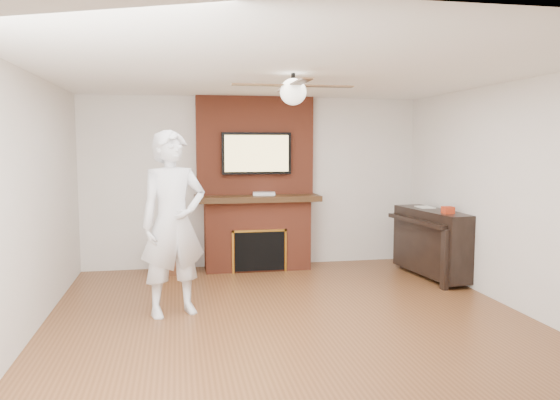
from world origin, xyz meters
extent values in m
cube|color=brown|center=(0.00, 0.00, -0.09)|extent=(5.36, 5.86, 0.18)
cube|color=white|center=(0.00, 0.00, 2.59)|extent=(5.36, 5.86, 0.18)
cube|color=beige|center=(0.00, 2.84, 1.25)|extent=(5.36, 0.18, 2.50)
cube|color=beige|center=(0.00, -2.84, 1.25)|extent=(5.36, 0.18, 2.50)
cube|color=beige|center=(-2.59, 0.00, 1.25)|extent=(0.18, 5.86, 2.50)
cube|color=beige|center=(2.59, 0.00, 1.25)|extent=(0.18, 5.86, 2.50)
cube|color=brown|center=(0.00, 2.50, 0.50)|extent=(1.50, 0.50, 1.00)
cube|color=black|center=(0.00, 2.47, 1.04)|extent=(1.78, 0.64, 0.08)
cube|color=brown|center=(0.00, 2.65, 1.79)|extent=(1.70, 0.20, 1.42)
cube|color=black|center=(0.00, 2.25, 0.31)|extent=(0.70, 0.06, 0.55)
cube|color=#BF8C2D|center=(0.00, 2.24, 0.60)|extent=(0.78, 0.02, 0.03)
cube|color=#BF8C2D|center=(-0.38, 2.24, 0.31)|extent=(0.03, 0.02, 0.61)
cube|color=#BF8C2D|center=(0.38, 2.24, 0.31)|extent=(0.03, 0.02, 0.61)
cube|color=black|center=(0.00, 2.50, 1.68)|extent=(1.00, 0.07, 0.60)
cube|color=#E8CE7B|center=(0.00, 2.47, 1.68)|extent=(0.92, 0.01, 0.52)
cylinder|color=black|center=(0.00, 0.00, 2.43)|extent=(0.04, 0.04, 0.14)
sphere|color=white|center=(0.00, 0.00, 2.32)|extent=(0.26, 0.26, 0.26)
cube|color=black|center=(0.33, 0.00, 2.38)|extent=(0.55, 0.11, 0.01)
cube|color=black|center=(0.00, 0.33, 2.38)|extent=(0.11, 0.55, 0.01)
cube|color=black|center=(-0.33, 0.00, 2.38)|extent=(0.55, 0.11, 0.01)
cube|color=black|center=(0.00, -0.33, 2.38)|extent=(0.11, 0.55, 0.01)
imported|color=silver|center=(-1.18, 0.52, 0.98)|extent=(0.84, 0.70, 1.96)
cube|color=#4E2816|center=(-1.22, 2.48, 0.23)|extent=(0.55, 0.55, 0.47)
cube|color=#29292C|center=(-1.22, 2.48, 0.51)|extent=(0.41, 0.35, 0.09)
cube|color=black|center=(2.28, 1.53, 0.49)|extent=(0.58, 1.45, 0.87)
cube|color=black|center=(2.13, 0.90, 0.38)|extent=(0.07, 0.11, 0.76)
cube|color=black|center=(2.13, 2.16, 0.38)|extent=(0.07, 0.11, 0.76)
cube|color=black|center=(2.04, 1.53, 0.78)|extent=(0.31, 1.31, 0.05)
cube|color=silver|center=(2.28, 1.80, 0.93)|extent=(0.20, 0.27, 0.01)
cube|color=#B33016|center=(2.28, 1.15, 0.97)|extent=(0.13, 0.13, 0.09)
cube|color=silver|center=(0.10, 2.45, 1.10)|extent=(0.33, 0.22, 0.05)
cylinder|color=#E4571A|center=(-0.09, 2.30, 0.05)|extent=(0.07, 0.07, 0.11)
cylinder|color=#3A9144|center=(-0.03, 2.30, 0.04)|extent=(0.08, 0.08, 0.09)
cylinder|color=beige|center=(0.12, 2.37, 0.06)|extent=(0.08, 0.08, 0.11)
cylinder|color=#304492|center=(0.25, 2.36, 0.04)|extent=(0.06, 0.06, 0.09)
cylinder|color=beige|center=(-0.24, 2.37, 0.06)|extent=(0.08, 0.08, 0.11)
camera|label=1|loc=(-1.13, -5.27, 1.81)|focal=35.00mm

